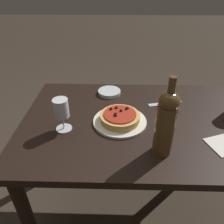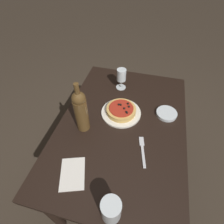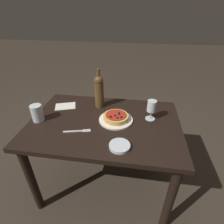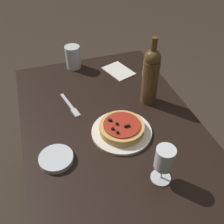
# 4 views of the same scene
# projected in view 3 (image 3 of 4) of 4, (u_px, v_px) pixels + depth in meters

# --- Properties ---
(ground_plane) EXTENTS (14.00, 14.00, 0.00)m
(ground_plane) POSITION_uv_depth(u_px,v_px,m) (106.00, 181.00, 1.68)
(ground_plane) COLOR #382D23
(dining_table) EXTENTS (1.12, 0.76, 0.70)m
(dining_table) POSITION_uv_depth(u_px,v_px,m) (105.00, 132.00, 1.37)
(dining_table) COLOR black
(dining_table) RESTS_ON ground_plane
(dinner_plate) EXTENTS (0.26, 0.26, 0.01)m
(dinner_plate) POSITION_uv_depth(u_px,v_px,m) (116.00, 120.00, 1.32)
(dinner_plate) COLOR white
(dinner_plate) RESTS_ON dining_table
(pizza) EXTENTS (0.19, 0.19, 0.05)m
(pizza) POSITION_uv_depth(u_px,v_px,m) (116.00, 117.00, 1.31)
(pizza) COLOR tan
(pizza) RESTS_ON dinner_plate
(wine_glass) EXTENTS (0.07, 0.07, 0.16)m
(wine_glass) POSITION_uv_depth(u_px,v_px,m) (152.00, 107.00, 1.29)
(wine_glass) COLOR silver
(wine_glass) RESTS_ON dining_table
(wine_bottle) EXTENTS (0.08, 0.08, 0.33)m
(wine_bottle) POSITION_uv_depth(u_px,v_px,m) (99.00, 91.00, 1.43)
(wine_bottle) COLOR brown
(wine_bottle) RESTS_ON dining_table
(water_cup) EXTENTS (0.08, 0.08, 0.13)m
(water_cup) POSITION_uv_depth(u_px,v_px,m) (37.00, 113.00, 1.29)
(water_cup) COLOR silver
(water_cup) RESTS_ON dining_table
(side_bowl) EXTENTS (0.13, 0.13, 0.02)m
(side_bowl) POSITION_uv_depth(u_px,v_px,m) (120.00, 146.00, 1.07)
(side_bowl) COLOR silver
(side_bowl) RESTS_ON dining_table
(fork) EXTENTS (0.19, 0.06, 0.00)m
(fork) POSITION_uv_depth(u_px,v_px,m) (79.00, 131.00, 1.21)
(fork) COLOR silver
(fork) RESTS_ON dining_table
(paper_napkin) EXTENTS (0.20, 0.17, 0.00)m
(paper_napkin) POSITION_uv_depth(u_px,v_px,m) (65.00, 106.00, 1.50)
(paper_napkin) COLOR silver
(paper_napkin) RESTS_ON dining_table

